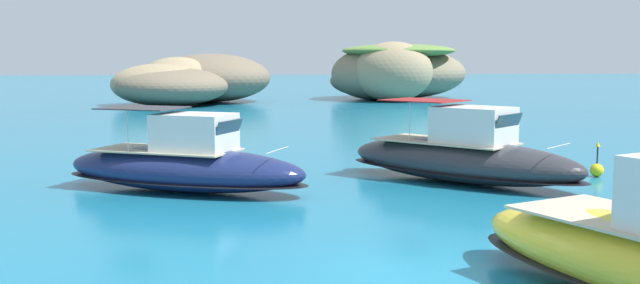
# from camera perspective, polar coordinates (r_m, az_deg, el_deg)

# --- Properties ---
(ground_plane) EXTENTS (400.00, 400.00, 0.00)m
(ground_plane) POSITION_cam_1_polar(r_m,az_deg,el_deg) (16.93, 6.98, -10.38)
(ground_plane) COLOR #197093
(islet_large) EXTENTS (22.02, 22.46, 6.84)m
(islet_large) POSITION_cam_1_polar(r_m,az_deg,el_deg) (87.59, 5.55, 5.47)
(islet_large) COLOR #9E8966
(islet_large) RESTS_ON ground
(islet_small) EXTENTS (21.52, 24.17, 5.46)m
(islet_small) POSITION_cam_1_polar(r_m,az_deg,el_deg) (79.47, -10.44, 4.78)
(islet_small) COLOR #756651
(islet_small) RESTS_ON ground
(motorboat_charcoal) EXTENTS (9.44, 9.63, 3.25)m
(motorboat_charcoal) POSITION_cam_1_polar(r_m,az_deg,el_deg) (29.15, 11.27, -1.17)
(motorboat_charcoal) COLOR #2D2D33
(motorboat_charcoal) RESTS_ON ground
(motorboat_navy) EXTENTS (10.25, 6.90, 3.11)m
(motorboat_navy) POSITION_cam_1_polar(r_m,az_deg,el_deg) (27.16, -10.74, -1.82)
(motorboat_navy) COLOR navy
(motorboat_navy) RESTS_ON ground
(channel_buoy) EXTENTS (0.56, 0.56, 1.48)m
(channel_buoy) POSITION_cam_1_polar(r_m,az_deg,el_deg) (32.19, 21.20, -2.00)
(channel_buoy) COLOR yellow
(channel_buoy) RESTS_ON ground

